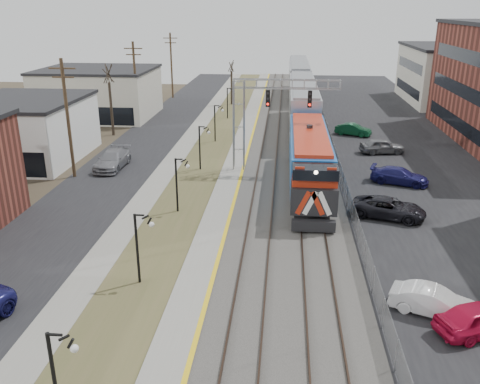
# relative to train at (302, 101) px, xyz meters

# --- Properties ---
(street_west) EXTENTS (7.00, 120.00, 0.04)m
(street_west) POSITION_rel_train_xyz_m (-17.00, -12.74, -2.86)
(street_west) COLOR black
(street_west) RESTS_ON ground
(sidewalk) EXTENTS (2.00, 120.00, 0.08)m
(sidewalk) POSITION_rel_train_xyz_m (-12.50, -12.74, -2.84)
(sidewalk) COLOR gray
(sidewalk) RESTS_ON ground
(grass_median) EXTENTS (4.00, 120.00, 0.06)m
(grass_median) POSITION_rel_train_xyz_m (-9.50, -12.74, -2.85)
(grass_median) COLOR #4A4C29
(grass_median) RESTS_ON ground
(platform) EXTENTS (2.00, 120.00, 0.24)m
(platform) POSITION_rel_train_xyz_m (-6.50, -12.74, -2.76)
(platform) COLOR gray
(platform) RESTS_ON ground
(ballast_bed) EXTENTS (8.00, 120.00, 0.20)m
(ballast_bed) POSITION_rel_train_xyz_m (-1.50, -12.74, -2.78)
(ballast_bed) COLOR #595651
(ballast_bed) RESTS_ON ground
(parking_lot) EXTENTS (16.00, 120.00, 0.04)m
(parking_lot) POSITION_rel_train_xyz_m (10.50, -12.74, -2.86)
(parking_lot) COLOR black
(parking_lot) RESTS_ON ground
(platform_edge) EXTENTS (0.24, 120.00, 0.01)m
(platform_edge) POSITION_rel_train_xyz_m (-5.62, -12.74, -2.64)
(platform_edge) COLOR gold
(platform_edge) RESTS_ON platform
(track_near) EXTENTS (1.58, 120.00, 0.15)m
(track_near) POSITION_rel_train_xyz_m (-3.50, -12.74, -2.61)
(track_near) COLOR #2D2119
(track_near) RESTS_ON ballast_bed
(track_far) EXTENTS (1.58, 120.00, 0.15)m
(track_far) POSITION_rel_train_xyz_m (-0.00, -12.74, -2.61)
(track_far) COLOR #2D2119
(track_far) RESTS_ON ballast_bed
(train) EXTENTS (3.00, 63.05, 5.33)m
(train) POSITION_rel_train_xyz_m (0.00, 0.00, 0.00)
(train) COLOR #1456AA
(train) RESTS_ON ground
(signal_gantry) EXTENTS (9.00, 1.07, 8.15)m
(signal_gantry) POSITION_rel_train_xyz_m (-4.28, -19.75, 2.70)
(signal_gantry) COLOR gray
(signal_gantry) RESTS_ON ground
(lampposts) EXTENTS (0.14, 62.14, 4.00)m
(lampposts) POSITION_rel_train_xyz_m (-9.50, -29.45, -0.88)
(lampposts) COLOR black
(lampposts) RESTS_ON ground
(utility_poles) EXTENTS (0.28, 80.28, 10.00)m
(utility_poles) POSITION_rel_train_xyz_m (-20.00, -22.74, 2.12)
(utility_poles) COLOR #4C3823
(utility_poles) RESTS_ON ground
(fence) EXTENTS (0.04, 120.00, 1.60)m
(fence) POSITION_rel_train_xyz_m (2.70, -12.74, -2.08)
(fence) COLOR gray
(fence) RESTS_ON ground
(bare_trees) EXTENTS (12.30, 42.30, 5.95)m
(bare_trees) POSITION_rel_train_xyz_m (-18.16, -8.83, -0.18)
(bare_trees) COLOR #382D23
(bare_trees) RESTS_ON ground
(car_lot_b) EXTENTS (4.27, 2.85, 1.33)m
(car_lot_b) POSITION_rel_train_xyz_m (5.30, -41.36, -2.22)
(car_lot_b) COLOR white
(car_lot_b) RESTS_ON ground
(car_lot_c) EXTENTS (5.48, 3.69, 1.39)m
(car_lot_c) POSITION_rel_train_xyz_m (5.36, -29.49, -2.19)
(car_lot_c) COLOR black
(car_lot_c) RESTS_ON ground
(car_lot_d) EXTENTS (5.04, 3.29, 1.36)m
(car_lot_d) POSITION_rel_train_xyz_m (7.56, -22.14, -2.21)
(car_lot_d) COLOR navy
(car_lot_d) RESTS_ON ground
(car_lot_e) EXTENTS (4.58, 2.42, 1.49)m
(car_lot_e) POSITION_rel_train_xyz_m (7.72, -12.90, -2.14)
(car_lot_e) COLOR slate
(car_lot_e) RESTS_ON ground
(car_lot_f) EXTENTS (4.23, 2.86, 1.32)m
(car_lot_f) POSITION_rel_train_xyz_m (5.75, -5.58, -2.22)
(car_lot_f) COLOR #0C4024
(car_lot_f) RESTS_ON ground
(car_street_b) EXTENTS (2.31, 5.50, 1.58)m
(car_street_b) POSITION_rel_train_xyz_m (-17.48, -20.05, -2.09)
(car_street_b) COLOR gray
(car_street_b) RESTS_ON ground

